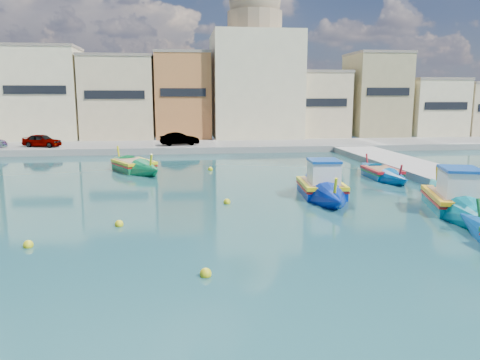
{
  "coord_description": "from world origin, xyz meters",
  "views": [
    {
      "loc": [
        1.23,
        -16.04,
        5.4
      ],
      "look_at": [
        4.0,
        6.0,
        1.4
      ],
      "focal_mm": 35.0,
      "sensor_mm": 36.0,
      "label": 1
    }
  ],
  "objects_px": {
    "church_block": "(255,70)",
    "luzzu_cyan_mid": "(382,174)",
    "luzzu_turquoise_cabin": "(455,202)",
    "luzzu_blue_cabin": "(321,188)",
    "luzzu_green": "(134,167)"
  },
  "relations": [
    {
      "from": "luzzu_green",
      "to": "luzzu_cyan_mid",
      "type": "bearing_deg",
      "value": -17.06
    },
    {
      "from": "luzzu_turquoise_cabin",
      "to": "luzzu_cyan_mid",
      "type": "bearing_deg",
      "value": 88.12
    },
    {
      "from": "luzzu_cyan_mid",
      "to": "luzzu_green",
      "type": "xyz_separation_m",
      "value": [
        -16.78,
        5.15,
        0.05
      ]
    },
    {
      "from": "luzzu_cyan_mid",
      "to": "luzzu_green",
      "type": "height_order",
      "value": "luzzu_green"
    },
    {
      "from": "luzzu_green",
      "to": "church_block",
      "type": "bearing_deg",
      "value": 60.24
    },
    {
      "from": "luzzu_turquoise_cabin",
      "to": "luzzu_blue_cabin",
      "type": "relative_size",
      "value": 1.16
    },
    {
      "from": "church_block",
      "to": "luzzu_green",
      "type": "distance_m",
      "value": 26.02
    },
    {
      "from": "luzzu_turquoise_cabin",
      "to": "luzzu_green",
      "type": "height_order",
      "value": "luzzu_turquoise_cabin"
    },
    {
      "from": "luzzu_turquoise_cabin",
      "to": "luzzu_cyan_mid",
      "type": "distance_m",
      "value": 8.98
    },
    {
      "from": "church_block",
      "to": "luzzu_blue_cabin",
      "type": "height_order",
      "value": "church_block"
    },
    {
      "from": "luzzu_cyan_mid",
      "to": "luzzu_blue_cabin",
      "type": "bearing_deg",
      "value": -138.92
    },
    {
      "from": "church_block",
      "to": "luzzu_cyan_mid",
      "type": "height_order",
      "value": "church_block"
    },
    {
      "from": "luzzu_blue_cabin",
      "to": "luzzu_cyan_mid",
      "type": "relative_size",
      "value": 1.17
    },
    {
      "from": "church_block",
      "to": "luzzu_turquoise_cabin",
      "type": "relative_size",
      "value": 1.84
    },
    {
      "from": "luzzu_green",
      "to": "luzzu_blue_cabin",
      "type": "bearing_deg",
      "value": -42.33
    }
  ]
}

